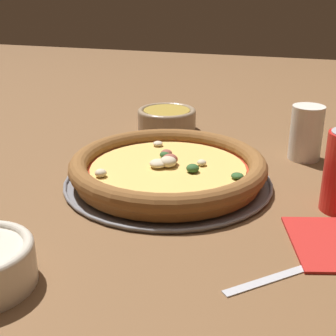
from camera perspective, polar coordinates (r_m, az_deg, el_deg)
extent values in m
plane|color=brown|center=(0.81, 0.00, -1.87)|extent=(3.00, 3.00, 0.00)
cylinder|color=gray|center=(0.80, 0.00, -1.70)|extent=(0.35, 0.35, 0.01)
torus|color=gray|center=(0.80, 0.00, -1.53)|extent=(0.36, 0.36, 0.01)
cylinder|color=#A86B33|center=(0.80, 0.00, -0.74)|extent=(0.31, 0.31, 0.02)
torus|color=brown|center=(0.79, 0.00, 0.44)|extent=(0.34, 0.34, 0.03)
cylinder|color=#B7381E|center=(0.79, 0.00, -0.05)|extent=(0.28, 0.28, 0.00)
cylinder|color=#E5B75B|center=(0.79, 0.00, 0.09)|extent=(0.26, 0.26, 0.00)
ellipsoid|color=#994C3D|center=(0.84, -0.20, 1.81)|extent=(0.02, 0.02, 0.01)
ellipsoid|color=beige|center=(0.80, 4.13, 0.66)|extent=(0.02, 0.02, 0.01)
ellipsoid|color=#2D5628|center=(0.83, -0.35, 1.63)|extent=(0.03, 0.03, 0.01)
ellipsoid|color=beige|center=(0.79, -1.20, 0.55)|extent=(0.03, 0.03, 0.01)
ellipsoid|color=beige|center=(0.76, -8.20, -0.61)|extent=(0.03, 0.03, 0.01)
ellipsoid|color=#994C3D|center=(0.80, 0.39, 1.04)|extent=(0.04, 0.04, 0.02)
ellipsoid|color=#2D5628|center=(0.75, 8.45, -0.95)|extent=(0.03, 0.03, 0.01)
ellipsoid|color=#2D5628|center=(0.77, 3.02, -0.02)|extent=(0.03, 0.03, 0.01)
ellipsoid|color=beige|center=(0.79, 0.03, 0.79)|extent=(0.04, 0.04, 0.02)
ellipsoid|color=beige|center=(0.89, -1.24, 2.99)|extent=(0.03, 0.03, 0.01)
cylinder|color=#9E8466|center=(1.09, -0.15, 5.78)|extent=(0.13, 0.13, 0.04)
torus|color=#9E8466|center=(1.08, -0.15, 6.91)|extent=(0.13, 0.13, 0.01)
cylinder|color=olive|center=(1.08, -0.15, 7.01)|extent=(0.11, 0.11, 0.00)
cylinder|color=silver|center=(0.94, 16.49, 4.14)|extent=(0.06, 0.06, 0.11)
cube|color=#B7B7BC|center=(0.58, 13.30, -12.70)|extent=(0.11, 0.12, 0.00)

